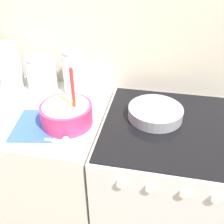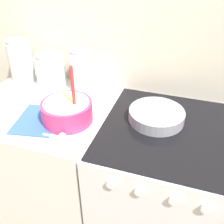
{
  "view_description": "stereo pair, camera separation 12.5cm",
  "coord_description": "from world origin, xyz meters",
  "px_view_note": "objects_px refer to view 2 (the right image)",
  "views": [
    {
      "loc": [
        0.27,
        -0.7,
        1.67
      ],
      "look_at": [
        0.06,
        0.32,
        0.98
      ],
      "focal_mm": 40.0,
      "sensor_mm": 36.0,
      "label": 1
    },
    {
      "loc": [
        0.39,
        -0.67,
        1.67
      ],
      "look_at": [
        0.06,
        0.32,
        0.98
      ],
      "focal_mm": 40.0,
      "sensor_mm": 36.0,
      "label": 2
    }
  ],
  "objects_px": {
    "storage_jar_middle": "(51,72)",
    "storage_jar_right": "(82,73)",
    "baking_pan": "(156,115)",
    "mixing_bowl": "(67,110)",
    "stove": "(160,191)",
    "storage_jar_left": "(21,64)"
  },
  "relations": [
    {
      "from": "storage_jar_middle",
      "to": "baking_pan",
      "type": "bearing_deg",
      "value": -14.93
    },
    {
      "from": "stove",
      "to": "storage_jar_middle",
      "type": "bearing_deg",
      "value": 163.24
    },
    {
      "from": "stove",
      "to": "baking_pan",
      "type": "bearing_deg",
      "value": 148.7
    },
    {
      "from": "storage_jar_left",
      "to": "storage_jar_middle",
      "type": "bearing_deg",
      "value": 0.0
    },
    {
      "from": "stove",
      "to": "mixing_bowl",
      "type": "bearing_deg",
      "value": -169.75
    },
    {
      "from": "baking_pan",
      "to": "storage_jar_right",
      "type": "relative_size",
      "value": 1.1
    },
    {
      "from": "storage_jar_middle",
      "to": "storage_jar_left",
      "type": "bearing_deg",
      "value": -180.0
    },
    {
      "from": "baking_pan",
      "to": "storage_jar_right",
      "type": "distance_m",
      "value": 0.53
    },
    {
      "from": "stove",
      "to": "storage_jar_left",
      "type": "distance_m",
      "value": 1.17
    },
    {
      "from": "baking_pan",
      "to": "storage_jar_left",
      "type": "bearing_deg",
      "value": 168.41
    },
    {
      "from": "stove",
      "to": "storage_jar_right",
      "type": "distance_m",
      "value": 0.84
    },
    {
      "from": "mixing_bowl",
      "to": "storage_jar_middle",
      "type": "distance_m",
      "value": 0.42
    },
    {
      "from": "baking_pan",
      "to": "storage_jar_middle",
      "type": "relative_size",
      "value": 1.36
    },
    {
      "from": "mixing_bowl",
      "to": "storage_jar_right",
      "type": "xyz_separation_m",
      "value": [
        -0.06,
        0.33,
        0.05
      ]
    },
    {
      "from": "storage_jar_middle",
      "to": "storage_jar_right",
      "type": "height_order",
      "value": "storage_jar_right"
    },
    {
      "from": "mixing_bowl",
      "to": "storage_jar_right",
      "type": "bearing_deg",
      "value": 100.81
    },
    {
      "from": "baking_pan",
      "to": "storage_jar_middle",
      "type": "height_order",
      "value": "storage_jar_middle"
    },
    {
      "from": "baking_pan",
      "to": "storage_jar_left",
      "type": "relative_size",
      "value": 1.03
    },
    {
      "from": "mixing_bowl",
      "to": "storage_jar_middle",
      "type": "xyz_separation_m",
      "value": [
        -0.27,
        0.33,
        0.03
      ]
    },
    {
      "from": "stove",
      "to": "mixing_bowl",
      "type": "distance_m",
      "value": 0.73
    },
    {
      "from": "stove",
      "to": "storage_jar_right",
      "type": "height_order",
      "value": "storage_jar_right"
    },
    {
      "from": "storage_jar_left",
      "to": "storage_jar_right",
      "type": "xyz_separation_m",
      "value": [
        0.42,
        0.0,
        -0.01
      ]
    }
  ]
}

